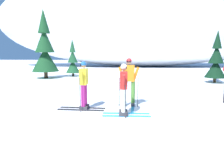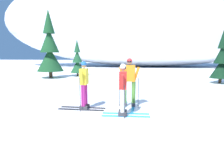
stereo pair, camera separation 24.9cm
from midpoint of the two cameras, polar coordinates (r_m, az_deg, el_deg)
ground_plane at (r=7.12m, az=7.60°, el=-7.98°), size 120.00×120.00×0.00m
skier_red_jacket at (r=6.58m, az=2.25°, el=-1.37°), size 1.58×0.77×1.70m
skier_orange_jacket at (r=7.70m, az=3.79°, el=0.82°), size 0.81×1.63×1.85m
skier_yellow_jacket at (r=7.37m, az=-8.92°, el=-0.24°), size 1.70×0.76×1.75m
pine_tree_far_left at (r=17.83m, az=-18.77°, el=9.15°), size 2.17×2.17×5.63m
pine_tree_center_left at (r=18.61m, az=-11.35°, el=6.33°), size 1.26×1.26×3.27m
pine_tree_center_right at (r=15.80m, az=26.81°, el=5.76°), size 1.39×1.39×3.61m
snow_ridge_background at (r=33.36m, az=8.33°, el=17.72°), size 46.71×15.12×14.83m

